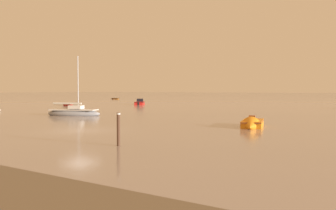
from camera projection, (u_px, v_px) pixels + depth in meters
ground_plane at (80, 131)px, 27.93m from camera, size 800.00×800.00×0.00m
sailboat_moored_0 at (74, 113)px, 44.57m from camera, size 6.96×4.44×7.48m
rowboat_moored_1 at (68, 105)px, 72.80m from camera, size 4.56×3.12×0.68m
motorboat_moored_2 at (140, 103)px, 77.84m from camera, size 3.99×5.01×1.85m
motorboat_moored_3 at (252, 125)px, 30.28m from camera, size 2.82×4.82×1.56m
rowboat_moored_4 at (115, 99)px, 122.01m from camera, size 3.27×1.12×0.52m
mooring_post_near at (118, 130)px, 20.35m from camera, size 0.22×0.22×2.03m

